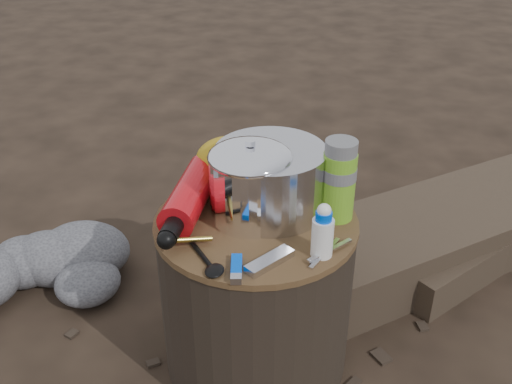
% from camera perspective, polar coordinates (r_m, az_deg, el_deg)
% --- Properties ---
extents(ground, '(60.00, 60.00, 0.00)m').
position_cam_1_polar(ground, '(1.56, 0.00, -15.45)').
color(ground, black).
rests_on(ground, ground).
extents(stump, '(0.44, 0.44, 0.41)m').
position_cam_1_polar(stump, '(1.42, 0.00, -9.67)').
color(stump, black).
rests_on(stump, ground).
extents(log_main, '(1.74, 1.58, 0.17)m').
position_cam_1_polar(log_main, '(2.08, 22.22, -1.88)').
color(log_main, '#3C2F23').
rests_on(log_main, ground).
extents(foil_windscreen, '(0.24, 0.24, 0.15)m').
position_cam_1_polar(foil_windscreen, '(1.30, 1.39, 1.21)').
color(foil_windscreen, silver).
rests_on(foil_windscreen, stump).
extents(camping_pot, '(0.18, 0.18, 0.18)m').
position_cam_1_polar(camping_pot, '(1.26, -0.54, 0.99)').
color(camping_pot, white).
rests_on(camping_pot, stump).
extents(fuel_bottle, '(0.09, 0.33, 0.08)m').
position_cam_1_polar(fuel_bottle, '(1.32, -6.29, -0.24)').
color(fuel_bottle, red).
rests_on(fuel_bottle, stump).
extents(thermos, '(0.07, 0.07, 0.18)m').
position_cam_1_polar(thermos, '(1.27, 7.97, 1.11)').
color(thermos, '#72B825').
rests_on(thermos, stump).
extents(travel_mug, '(0.08, 0.08, 0.12)m').
position_cam_1_polar(travel_mug, '(1.39, 4.87, 2.36)').
color(travel_mug, black).
rests_on(travel_mug, stump).
extents(stuff_sack, '(0.17, 0.14, 0.12)m').
position_cam_1_polar(stuff_sack, '(1.41, -2.44, 2.98)').
color(stuff_sack, '#BF9416').
rests_on(stuff_sack, stump).
extents(food_pouch, '(0.10, 0.05, 0.12)m').
position_cam_1_polar(food_pouch, '(1.41, 0.98, 3.01)').
color(food_pouch, navy).
rests_on(food_pouch, stump).
extents(lighter, '(0.04, 0.08, 0.01)m').
position_cam_1_polar(lighter, '(1.15, -1.89, -7.10)').
color(lighter, '#004FF0').
rests_on(lighter, stump).
extents(multitool, '(0.09, 0.11, 0.02)m').
position_cam_1_polar(multitool, '(1.16, 1.32, -6.66)').
color(multitool, silver).
rests_on(multitool, stump).
extents(pot_grabber, '(0.09, 0.12, 0.01)m').
position_cam_1_polar(pot_grabber, '(1.20, 6.64, -5.78)').
color(pot_grabber, silver).
rests_on(pot_grabber, stump).
extents(spork, '(0.12, 0.13, 0.01)m').
position_cam_1_polar(spork, '(1.19, -5.41, -5.80)').
color(spork, black).
rests_on(spork, stump).
extents(squeeze_bottle, '(0.04, 0.04, 0.10)m').
position_cam_1_polar(squeeze_bottle, '(1.17, 6.43, -3.95)').
color(squeeze_bottle, white).
rests_on(squeeze_bottle, stump).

